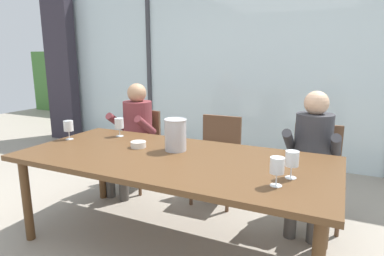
% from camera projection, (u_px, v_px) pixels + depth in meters
% --- Properties ---
extents(ground, '(14.00, 14.00, 0.00)m').
position_uv_depth(ground, '(218.00, 196.00, 3.50)').
color(ground, '#9E9384').
extents(window_glass_panel, '(7.59, 0.03, 2.60)m').
position_uv_depth(window_glass_panel, '(256.00, 69.00, 4.46)').
color(window_glass_panel, silver).
rests_on(window_glass_panel, ground).
extents(window_mullion_left, '(0.06, 0.06, 2.60)m').
position_uv_depth(window_mullion_left, '(149.00, 68.00, 5.16)').
color(window_mullion_left, '#38383D').
rests_on(window_mullion_left, ground).
extents(hillside_vineyard, '(13.59, 2.40, 1.61)m').
position_uv_depth(hillside_vineyard, '(290.00, 87.00, 7.32)').
color(hillside_vineyard, '#477A38').
rests_on(hillside_vineyard, ground).
extents(curtain_heavy_drape, '(0.56, 0.20, 2.60)m').
position_uv_depth(curtain_heavy_drape, '(61.00, 67.00, 5.74)').
color(curtain_heavy_drape, '#332D38').
rests_on(curtain_heavy_drape, ground).
extents(dining_table, '(2.39, 1.09, 0.73)m').
position_uv_depth(dining_table, '(172.00, 164.00, 2.48)').
color(dining_table, brown).
rests_on(dining_table, ground).
extents(chair_near_curtain, '(0.45, 0.45, 0.87)m').
position_uv_depth(chair_near_curtain, '(140.00, 142.00, 3.75)').
color(chair_near_curtain, brown).
rests_on(chair_near_curtain, ground).
extents(chair_left_of_center, '(0.45, 0.45, 0.87)m').
position_uv_depth(chair_left_of_center, '(219.00, 152.00, 3.38)').
color(chair_left_of_center, brown).
rests_on(chair_left_of_center, ground).
extents(chair_center, '(0.48, 0.48, 0.87)m').
position_uv_depth(chair_center, '(316.00, 166.00, 2.94)').
color(chair_center, brown).
rests_on(chair_center, ground).
extents(person_maroon_top, '(0.47, 0.62, 1.19)m').
position_uv_depth(person_maroon_top, '(134.00, 130.00, 3.59)').
color(person_maroon_top, brown).
rests_on(person_maroon_top, ground).
extents(person_charcoal_jacket, '(0.47, 0.62, 1.19)m').
position_uv_depth(person_charcoal_jacket, '(312.00, 151.00, 2.81)').
color(person_charcoal_jacket, '#38383D').
rests_on(person_charcoal_jacket, ground).
extents(ice_bucket_primary, '(0.18, 0.18, 0.26)m').
position_uv_depth(ice_bucket_primary, '(175.00, 134.00, 2.59)').
color(ice_bucket_primary, '#B7B7BC').
rests_on(ice_bucket_primary, dining_table).
extents(tasting_bowl, '(0.13, 0.13, 0.05)m').
position_uv_depth(tasting_bowl, '(138.00, 144.00, 2.70)').
color(tasting_bowl, silver).
rests_on(tasting_bowl, dining_table).
extents(wine_glass_by_left_taster, '(0.08, 0.08, 0.17)m').
position_uv_depth(wine_glass_by_left_taster, '(69.00, 127.00, 2.94)').
color(wine_glass_by_left_taster, silver).
rests_on(wine_glass_by_left_taster, dining_table).
extents(wine_glass_near_bucket, '(0.08, 0.08, 0.17)m').
position_uv_depth(wine_glass_near_bucket, '(292.00, 160.00, 2.00)').
color(wine_glass_near_bucket, silver).
rests_on(wine_glass_near_bucket, dining_table).
extents(wine_glass_center_pour, '(0.08, 0.08, 0.17)m').
position_uv_depth(wine_glass_center_pour, '(119.00, 124.00, 3.06)').
color(wine_glass_center_pour, silver).
rests_on(wine_glass_center_pour, dining_table).
extents(wine_glass_by_right_taster, '(0.08, 0.08, 0.17)m').
position_uv_depth(wine_glass_by_right_taster, '(277.00, 166.00, 1.87)').
color(wine_glass_by_right_taster, silver).
rests_on(wine_glass_by_right_taster, dining_table).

